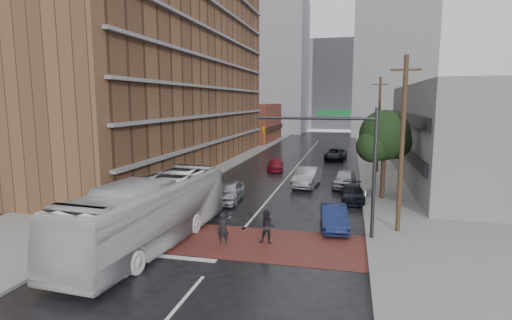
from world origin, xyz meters
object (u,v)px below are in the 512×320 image
Objects in this scene: suv_travel at (336,154)px; car_parked_mid at (353,193)px; transit_bus at (151,212)px; car_travel_a at (229,192)px; car_parked_far at (344,178)px; pedestrian_b at (267,227)px; car_travel_b at (307,177)px; pedestrian_a at (223,229)px; car_parked_near at (334,217)px; car_travel_c at (275,165)px.

suv_travel is 21.71m from car_parked_mid.
car_travel_a is (1.26, 9.68, -1.00)m from transit_bus.
pedestrian_b is at bearing -99.07° from car_parked_far.
car_travel_a is 8.55m from car_travel_b.
pedestrian_a is at bearing -93.89° from car_travel_b.
pedestrian_b is 4.80m from car_parked_near.
car_parked_near is (3.34, 3.44, -0.21)m from pedestrian_b.
transit_bus is 3.89m from pedestrian_a.
transit_bus reaches higher than car_parked_near.
car_parked_near is (1.00, -28.63, -0.05)m from suv_travel.
transit_bus is 3.03× the size of car_parked_near.
pedestrian_b is 0.43× the size of car_travel_c.
car_travel_a reaches higher than car_parked_far.
car_parked_far is at bearing -79.72° from suv_travel.
car_parked_mid is at bearing -77.38° from car_parked_far.
car_parked_mid is 5.00m from car_parked_far.
car_travel_c is 1.00× the size of car_parked_mid.
car_travel_a is 14.44m from car_travel_c.
pedestrian_a is 0.40× the size of car_parked_near.
car_travel_a is at bearing -167.06° from car_parked_mid.
pedestrian_a is 0.32× the size of suv_travel.
transit_bus is 2.39× the size of suv_travel.
car_travel_b is (2.73, 15.51, -0.00)m from pedestrian_a.
car_parked_mid is at bearing 45.31° from pedestrian_a.
car_travel_a is at bearing -100.72° from suv_travel.
transit_bus is 10.56m from car_parked_near.
suv_travel is 16.72m from car_parked_far.
pedestrian_b is 0.40× the size of car_parked_far.
car_travel_b is at bearing 88.15° from pedestrian_b.
car_travel_c is at bearing 80.33° from pedestrian_a.
pedestrian_a is (3.64, 1.02, -0.94)m from transit_bus.
pedestrian_b reaches higher than car_parked_mid.
car_travel_a reaches higher than car_parked_near.
car_travel_a is 0.90× the size of car_travel_b.
transit_bus reaches higher than car_travel_c.
car_travel_a reaches higher than suv_travel.
pedestrian_a reaches higher than car_parked_near.
car_travel_c is (-4.26, 7.55, -0.23)m from car_travel_b.
car_travel_b is 0.96× the size of suv_travel.
car_travel_a reaches higher than car_travel_c.
car_travel_c is 14.57m from car_parked_mid.
car_parked_near is 11.98m from car_parked_far.
car_parked_far is at bearing 14.20° from car_travel_b.
pedestrian_b is 0.40× the size of car_travel_a.
pedestrian_a is 0.33× the size of car_travel_b.
car_travel_b is 8.67m from car_travel_c.
transit_bus is at bearing -132.31° from car_parked_mid.
car_travel_c is 11.35m from suv_travel.
transit_bus is 17.75m from car_travel_b.
car_travel_b is 1.22× the size of car_travel_c.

